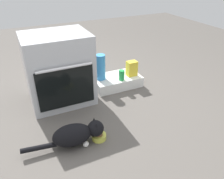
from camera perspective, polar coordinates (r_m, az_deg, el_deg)
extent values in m
plane|color=#56514C|center=(2.15, -7.82, -8.41)|extent=(8.00, 8.00, 0.00)
cube|color=#B7BABF|center=(2.36, -13.49, 5.11)|extent=(0.64, 0.51, 0.74)
cube|color=black|center=(2.17, -11.62, 0.34)|extent=(0.55, 0.01, 0.40)
cylinder|color=silver|center=(2.05, -12.04, 5.41)|extent=(0.51, 0.02, 0.02)
cube|color=white|center=(2.72, 1.17, 2.19)|extent=(0.57, 0.34, 0.12)
cylinder|color=#D1D14C|center=(1.95, -3.37, -11.95)|extent=(0.12, 0.12, 0.05)
sphere|color=brown|center=(1.94, -3.38, -11.60)|extent=(0.07, 0.07, 0.07)
ellipsoid|color=black|center=(1.86, -10.17, -11.44)|extent=(0.33, 0.21, 0.18)
sphere|color=black|center=(1.88, -4.23, -9.90)|extent=(0.14, 0.14, 0.14)
cone|color=black|center=(1.88, -4.61, -7.99)|extent=(0.05, 0.05, 0.06)
cone|color=black|center=(1.82, -3.95, -9.37)|extent=(0.05, 0.05, 0.06)
cylinder|color=black|center=(1.89, -18.26, -13.99)|extent=(0.28, 0.06, 0.05)
sphere|color=silver|center=(1.97, -7.46, -11.74)|extent=(0.05, 0.05, 0.05)
sphere|color=silver|center=(1.89, -6.72, -13.67)|extent=(0.05, 0.05, 0.05)
cylinder|color=#388CD1|center=(2.57, -2.94, 5.72)|extent=(0.11, 0.11, 0.30)
cube|color=yellow|center=(2.69, 5.07, 5.39)|extent=(0.12, 0.09, 0.18)
cylinder|color=green|center=(2.59, 2.48, 3.69)|extent=(0.07, 0.07, 0.12)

